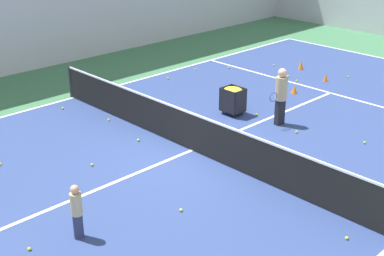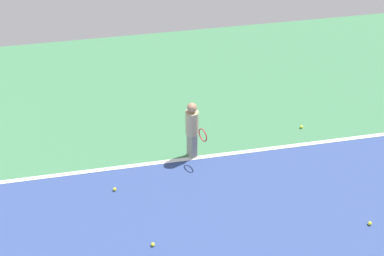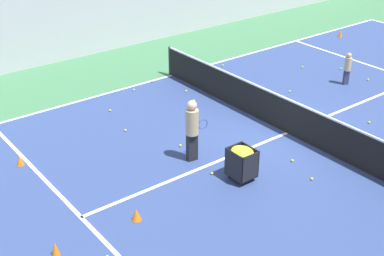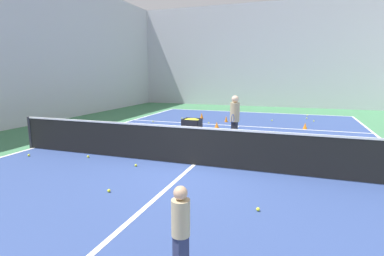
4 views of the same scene
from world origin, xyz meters
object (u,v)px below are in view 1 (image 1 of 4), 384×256
child_midcourt (76,208)px  training_cone_1 (326,77)px  coach_at_net (281,93)px  ball_cart (233,95)px  tennis_net (192,131)px

child_midcourt → training_cone_1: size_ratio=3.61×
coach_at_net → ball_cart: coach_at_net is taller
tennis_net → coach_at_net: 3.14m
child_midcourt → ball_cart: size_ratio=1.33×
coach_at_net → training_cone_1: 4.73m
coach_at_net → tennis_net: bearing=-0.7°
ball_cart → training_cone_1: bearing=87.9°
child_midcourt → coach_at_net: bearing=29.8°
tennis_net → coach_at_net: size_ratio=6.86×
tennis_net → child_midcourt: bearing=-73.2°
tennis_net → ball_cart: tennis_net is taller
coach_at_net → child_midcourt: (0.82, -7.39, -0.32)m
training_cone_1 → coach_at_net: bearing=-73.6°
training_cone_1 → child_midcourt: bearing=-79.8°
tennis_net → training_cone_1: tennis_net is taller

